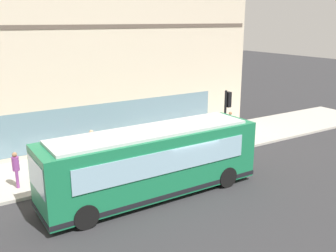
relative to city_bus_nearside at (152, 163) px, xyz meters
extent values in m
plane|color=#2D2D30|center=(-0.15, -1.51, -1.55)|extent=(120.00, 120.00, 0.00)
cube|color=#B2ADA3|center=(4.88, -1.51, -1.48)|extent=(4.86, 40.00, 0.15)
cube|color=beige|center=(10.41, -1.51, 5.07)|extent=(6.21, 20.65, 13.25)
cube|color=brown|center=(7.46, -1.51, 5.73)|extent=(0.36, 20.24, 0.24)
cube|color=slate|center=(7.36, -1.51, 0.05)|extent=(0.12, 14.46, 2.40)
cube|color=#197247|center=(0.00, -0.02, 0.05)|extent=(2.62, 10.03, 2.70)
cube|color=silver|center=(0.00, -0.02, 1.46)|extent=(2.23, 9.02, 0.12)
cube|color=#8CB2C6|center=(-0.06, 4.96, 0.50)|extent=(2.20, 0.11, 1.20)
cube|color=#8CB2C6|center=(1.27, 0.00, 0.45)|extent=(0.15, 8.20, 1.00)
cube|color=#8CB2C6|center=(-1.27, -0.03, 0.45)|extent=(0.15, 8.20, 1.00)
cube|color=black|center=(0.00, -0.02, -1.12)|extent=(2.66, 10.07, 0.20)
cylinder|color=black|center=(1.11, 3.60, -1.05)|extent=(0.31, 1.00, 1.00)
cylinder|color=black|center=(-1.19, 3.57, -1.05)|extent=(0.31, 1.00, 1.00)
cylinder|color=black|center=(1.19, -3.40, -1.05)|extent=(0.31, 1.00, 1.00)
cylinder|color=black|center=(-1.11, -3.43, -1.05)|extent=(0.31, 1.00, 1.00)
cylinder|color=black|center=(2.82, -6.54, 0.39)|extent=(0.14, 0.14, 3.59)
cube|color=black|center=(2.82, -6.73, 1.63)|extent=(0.32, 0.24, 0.90)
sphere|color=red|center=(2.82, -6.86, 1.91)|extent=(0.20, 0.20, 0.20)
sphere|color=yellow|center=(2.82, -6.86, 1.63)|extent=(0.20, 0.20, 0.20)
sphere|color=green|center=(2.82, -6.86, 1.35)|extent=(0.20, 0.20, 0.20)
cylinder|color=yellow|center=(6.43, -1.26, -1.13)|extent=(0.24, 0.24, 0.55)
sphere|color=yellow|center=(6.43, -1.26, -0.77)|extent=(0.22, 0.22, 0.22)
cylinder|color=yellow|center=(6.43, -1.43, -1.08)|extent=(0.10, 0.12, 0.10)
cylinder|color=yellow|center=(6.60, -1.26, -1.08)|extent=(0.12, 0.10, 0.10)
cylinder|color=#B23338|center=(4.71, -8.50, -0.99)|extent=(0.14, 0.14, 0.82)
cylinder|color=#B23338|center=(4.64, -8.67, -0.99)|extent=(0.14, 0.14, 0.82)
cylinder|color=silver|center=(4.68, -8.58, -0.26)|extent=(0.32, 0.32, 0.65)
sphere|color=#9E704C|center=(4.68, -8.58, 0.18)|extent=(0.22, 0.22, 0.22)
cylinder|color=#8C3F8C|center=(3.65, 5.08, -0.99)|extent=(0.14, 0.14, 0.83)
cylinder|color=#8C3F8C|center=(3.83, 5.05, -0.99)|extent=(0.14, 0.14, 0.83)
cylinder|color=#8C3F8C|center=(3.74, 5.07, -0.25)|extent=(0.32, 0.32, 0.66)
sphere|color=#9E704C|center=(3.74, 5.07, 0.19)|extent=(0.22, 0.22, 0.22)
cylinder|color=#3359A5|center=(5.22, 0.92, -0.98)|extent=(0.14, 0.14, 0.85)
cylinder|color=#3359A5|center=(5.15, 0.75, -0.98)|extent=(0.14, 0.14, 0.85)
cylinder|color=#B23338|center=(5.19, 0.84, -0.21)|extent=(0.32, 0.32, 0.68)
sphere|color=tan|center=(5.19, 0.84, 0.24)|extent=(0.23, 0.23, 0.23)
cube|color=#197233|center=(4.25, 3.92, -0.95)|extent=(0.44, 0.40, 0.90)
cube|color=#8CB2C6|center=(4.25, 3.71, -0.77)|extent=(0.35, 0.03, 0.30)
camera|label=1|loc=(-13.88, 7.79, 6.14)|focal=40.91mm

